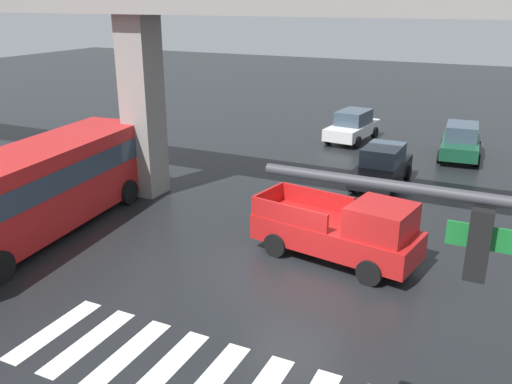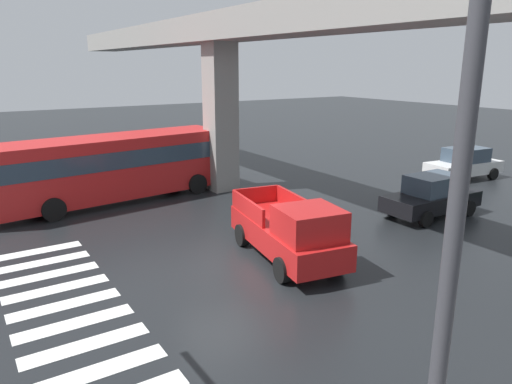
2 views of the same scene
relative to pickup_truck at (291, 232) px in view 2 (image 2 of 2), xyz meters
The scene contains 8 objects.
ground_plane 2.46m from the pickup_truck, 111.64° to the right, with size 120.00×120.00×0.00m, color black.
crosswalk_stripes 6.83m from the pickup_truck, 97.07° to the right, with size 9.35×2.80×0.01m.
elevated_overpass 6.72m from the pickup_truck, 107.96° to the left, with size 56.41×2.21×8.32m.
pickup_truck is the anchor object (origin of this frame).
city_bus 10.34m from the pickup_truck, 164.65° to the right, with size 3.70×11.01×2.99m.
sedan_black 7.82m from the pickup_truck, 95.10° to the left, with size 2.01×4.33×1.72m.
sedan_white 15.40m from the pickup_truck, 105.27° to the left, with size 2.30×4.46×1.72m.
street_lamp_near_corner 10.93m from the pickup_truck, 29.19° to the right, with size 0.44×0.70×7.24m.
Camera 2 is at (12.20, -6.48, 6.09)m, focal length 33.49 mm.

